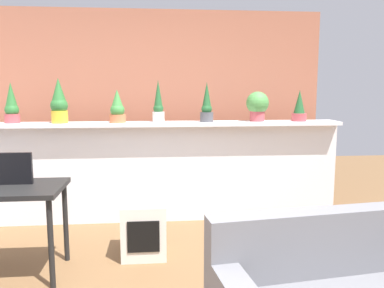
{
  "coord_description": "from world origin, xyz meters",
  "views": [
    {
      "loc": [
        -0.08,
        -2.46,
        1.53
      ],
      "look_at": [
        0.26,
        1.05,
        1.03
      ],
      "focal_mm": 36.65,
      "sensor_mm": 36.0,
      "label": 1
    }
  ],
  "objects_px": {
    "potted_plant_6": "(299,108)",
    "tv_monitor": "(2,169)",
    "potted_plant_3": "(158,105)",
    "potted_plant_4": "(207,106)",
    "potted_plant_1": "(59,103)",
    "potted_plant_2": "(117,109)",
    "potted_plant_0": "(12,106)",
    "side_cube_shelf": "(144,229)",
    "potted_plant_5": "(257,105)"
  },
  "relations": [
    {
      "from": "potted_plant_0",
      "to": "potted_plant_2",
      "type": "distance_m",
      "value": 1.15
    },
    {
      "from": "potted_plant_6",
      "to": "tv_monitor",
      "type": "distance_m",
      "value": 3.16
    },
    {
      "from": "potted_plant_1",
      "to": "side_cube_shelf",
      "type": "xyz_separation_m",
      "value": [
        0.92,
        -0.91,
        -1.13
      ]
    },
    {
      "from": "potted_plant_4",
      "to": "potted_plant_5",
      "type": "relative_size",
      "value": 1.31
    },
    {
      "from": "potted_plant_2",
      "to": "tv_monitor",
      "type": "bearing_deg",
      "value": -126.5
    },
    {
      "from": "side_cube_shelf",
      "to": "potted_plant_1",
      "type": "bearing_deg",
      "value": 135.36
    },
    {
      "from": "potted_plant_3",
      "to": "side_cube_shelf",
      "type": "height_order",
      "value": "potted_plant_3"
    },
    {
      "from": "side_cube_shelf",
      "to": "potted_plant_0",
      "type": "bearing_deg",
      "value": 146.03
    },
    {
      "from": "potted_plant_6",
      "to": "side_cube_shelf",
      "type": "bearing_deg",
      "value": -152.69
    },
    {
      "from": "potted_plant_5",
      "to": "side_cube_shelf",
      "type": "xyz_separation_m",
      "value": [
        -1.29,
        -0.95,
        -1.09
      ]
    },
    {
      "from": "tv_monitor",
      "to": "potted_plant_4",
      "type": "bearing_deg",
      "value": 32.06
    },
    {
      "from": "potted_plant_6",
      "to": "side_cube_shelf",
      "type": "distance_m",
      "value": 2.26
    },
    {
      "from": "potted_plant_0",
      "to": "potted_plant_1",
      "type": "bearing_deg",
      "value": -6.66
    },
    {
      "from": "potted_plant_5",
      "to": "potted_plant_0",
      "type": "bearing_deg",
      "value": 179.61
    },
    {
      "from": "side_cube_shelf",
      "to": "tv_monitor",
      "type": "bearing_deg",
      "value": -169.09
    },
    {
      "from": "potted_plant_0",
      "to": "potted_plant_6",
      "type": "xyz_separation_m",
      "value": [
        3.22,
        -0.05,
        -0.03
      ]
    },
    {
      "from": "potted_plant_1",
      "to": "potted_plant_2",
      "type": "distance_m",
      "value": 0.63
    },
    {
      "from": "potted_plant_0",
      "to": "potted_plant_2",
      "type": "relative_size",
      "value": 1.21
    },
    {
      "from": "potted_plant_3",
      "to": "potted_plant_1",
      "type": "bearing_deg",
      "value": -177.53
    },
    {
      "from": "potted_plant_1",
      "to": "potted_plant_6",
      "type": "xyz_separation_m",
      "value": [
        2.7,
        0.01,
        -0.07
      ]
    },
    {
      "from": "potted_plant_1",
      "to": "side_cube_shelf",
      "type": "relative_size",
      "value": 0.98
    },
    {
      "from": "potted_plant_3",
      "to": "potted_plant_6",
      "type": "height_order",
      "value": "potted_plant_3"
    },
    {
      "from": "potted_plant_2",
      "to": "potted_plant_5",
      "type": "height_order",
      "value": "potted_plant_2"
    },
    {
      "from": "potted_plant_1",
      "to": "tv_monitor",
      "type": "relative_size",
      "value": 1.03
    },
    {
      "from": "potted_plant_0",
      "to": "potted_plant_2",
      "type": "bearing_deg",
      "value": -3.04
    },
    {
      "from": "potted_plant_0",
      "to": "tv_monitor",
      "type": "relative_size",
      "value": 0.93
    },
    {
      "from": "tv_monitor",
      "to": "side_cube_shelf",
      "type": "xyz_separation_m",
      "value": [
        1.13,
        0.22,
        -0.63
      ]
    },
    {
      "from": "potted_plant_1",
      "to": "potted_plant_0",
      "type": "bearing_deg",
      "value": 173.34
    },
    {
      "from": "potted_plant_2",
      "to": "potted_plant_5",
      "type": "distance_m",
      "value": 1.59
    },
    {
      "from": "potted_plant_1",
      "to": "tv_monitor",
      "type": "bearing_deg",
      "value": -100.6
    },
    {
      "from": "potted_plant_3",
      "to": "tv_monitor",
      "type": "height_order",
      "value": "potted_plant_3"
    },
    {
      "from": "side_cube_shelf",
      "to": "potted_plant_3",
      "type": "bearing_deg",
      "value": 80.88
    },
    {
      "from": "potted_plant_2",
      "to": "potted_plant_4",
      "type": "distance_m",
      "value": 1.0
    },
    {
      "from": "potted_plant_2",
      "to": "side_cube_shelf",
      "type": "xyz_separation_m",
      "value": [
        0.3,
        -0.91,
        -1.06
      ]
    },
    {
      "from": "potted_plant_4",
      "to": "potted_plant_6",
      "type": "relative_size",
      "value": 1.25
    },
    {
      "from": "potted_plant_2",
      "to": "potted_plant_6",
      "type": "height_order",
      "value": "potted_plant_2"
    },
    {
      "from": "potted_plant_1",
      "to": "tv_monitor",
      "type": "height_order",
      "value": "potted_plant_1"
    },
    {
      "from": "potted_plant_3",
      "to": "potted_plant_4",
      "type": "height_order",
      "value": "potted_plant_3"
    },
    {
      "from": "potted_plant_3",
      "to": "potted_plant_6",
      "type": "distance_m",
      "value": 1.63
    },
    {
      "from": "side_cube_shelf",
      "to": "potted_plant_6",
      "type": "bearing_deg",
      "value": 27.31
    },
    {
      "from": "potted_plant_4",
      "to": "potted_plant_1",
      "type": "bearing_deg",
      "value": -179.35
    },
    {
      "from": "potted_plant_1",
      "to": "potted_plant_2",
      "type": "bearing_deg",
      "value": -0.01
    },
    {
      "from": "potted_plant_2",
      "to": "tv_monitor",
      "type": "xyz_separation_m",
      "value": [
        -0.84,
        -1.13,
        -0.43
      ]
    },
    {
      "from": "potted_plant_3",
      "to": "potted_plant_5",
      "type": "height_order",
      "value": "potted_plant_3"
    },
    {
      "from": "potted_plant_0",
      "to": "potted_plant_1",
      "type": "xyz_separation_m",
      "value": [
        0.52,
        -0.06,
        0.03
      ]
    },
    {
      "from": "potted_plant_1",
      "to": "tv_monitor",
      "type": "distance_m",
      "value": 1.25
    },
    {
      "from": "potted_plant_0",
      "to": "side_cube_shelf",
      "type": "height_order",
      "value": "potted_plant_0"
    },
    {
      "from": "side_cube_shelf",
      "to": "potted_plant_5",
      "type": "bearing_deg",
      "value": 36.42
    },
    {
      "from": "potted_plant_3",
      "to": "potted_plant_5",
      "type": "relative_size",
      "value": 1.38
    },
    {
      "from": "potted_plant_3",
      "to": "potted_plant_2",
      "type": "bearing_deg",
      "value": -174.12
    }
  ]
}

